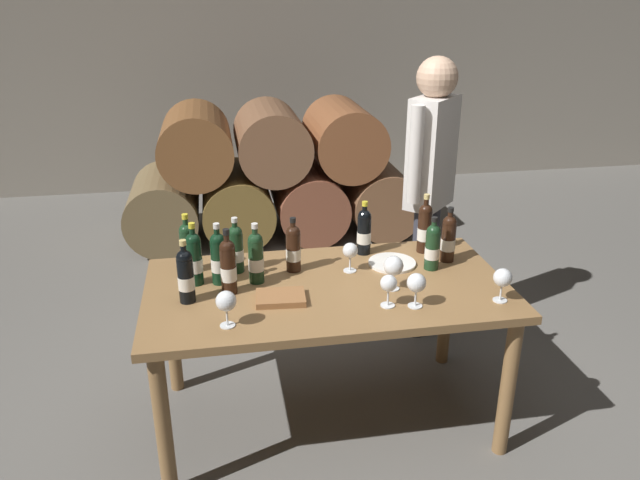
{
  "coord_description": "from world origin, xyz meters",
  "views": [
    {
      "loc": [
        -0.48,
        -2.54,
        2.07
      ],
      "look_at": [
        0.0,
        0.2,
        0.91
      ],
      "focal_mm": 34.47,
      "sensor_mm": 36.0,
      "label": 1
    }
  ],
  "objects_px": {
    "wine_glass_2": "(226,302)",
    "wine_glass_0": "(503,278)",
    "tasting_notebook": "(281,298)",
    "wine_bottle_4": "(194,258)",
    "wine_glass_1": "(350,251)",
    "wine_bottle_5": "(236,248)",
    "wine_bottle_7": "(433,246)",
    "wine_bottle_9": "(218,258)",
    "serving_plate": "(392,263)",
    "wine_bottle_3": "(293,248)",
    "sommelier_presenting": "(430,175)",
    "wine_bottle_2": "(228,266)",
    "wine_bottle_1": "(448,238)",
    "wine_bottle_8": "(364,231)",
    "wine_bottle_11": "(425,227)",
    "wine_bottle_0": "(188,247)",
    "wine_glass_4": "(394,266)",
    "dining_table": "(327,303)",
    "wine_glass_3": "(389,284)",
    "wine_bottle_6": "(186,275)",
    "wine_glass_5": "(416,284)"
  },
  "relations": [
    {
      "from": "wine_bottle_3",
      "to": "wine_glass_2",
      "type": "relative_size",
      "value": 1.74
    },
    {
      "from": "wine_glass_0",
      "to": "tasting_notebook",
      "type": "bearing_deg",
      "value": 169.82
    },
    {
      "from": "wine_bottle_2",
      "to": "tasting_notebook",
      "type": "xyz_separation_m",
      "value": [
        0.22,
        -0.12,
        -0.12
      ]
    },
    {
      "from": "dining_table",
      "to": "serving_plate",
      "type": "height_order",
      "value": "serving_plate"
    },
    {
      "from": "wine_bottle_3",
      "to": "sommelier_presenting",
      "type": "xyz_separation_m",
      "value": [
        0.89,
        0.56,
        0.16
      ]
    },
    {
      "from": "serving_plate",
      "to": "wine_glass_3",
      "type": "bearing_deg",
      "value": -108.68
    },
    {
      "from": "dining_table",
      "to": "wine_glass_3",
      "type": "bearing_deg",
      "value": -47.14
    },
    {
      "from": "wine_bottle_1",
      "to": "wine_bottle_9",
      "type": "height_order",
      "value": "wine_bottle_9"
    },
    {
      "from": "wine_glass_2",
      "to": "wine_bottle_8",
      "type": "bearing_deg",
      "value": 40.75
    },
    {
      "from": "wine_bottle_11",
      "to": "wine_glass_5",
      "type": "distance_m",
      "value": 0.62
    },
    {
      "from": "wine_bottle_3",
      "to": "wine_bottle_6",
      "type": "distance_m",
      "value": 0.56
    },
    {
      "from": "wine_bottle_6",
      "to": "wine_bottle_5",
      "type": "bearing_deg",
      "value": 49.9
    },
    {
      "from": "wine_bottle_11",
      "to": "wine_glass_1",
      "type": "bearing_deg",
      "value": -158.62
    },
    {
      "from": "wine_bottle_9",
      "to": "wine_glass_0",
      "type": "relative_size",
      "value": 1.92
    },
    {
      "from": "wine_bottle_1",
      "to": "wine_glass_2",
      "type": "bearing_deg",
      "value": -157.61
    },
    {
      "from": "wine_glass_4",
      "to": "wine_bottle_5",
      "type": "bearing_deg",
      "value": 155.52
    },
    {
      "from": "wine_bottle_5",
      "to": "wine_bottle_7",
      "type": "height_order",
      "value": "wine_bottle_5"
    },
    {
      "from": "tasting_notebook",
      "to": "serving_plate",
      "type": "height_order",
      "value": "tasting_notebook"
    },
    {
      "from": "wine_bottle_2",
      "to": "wine_bottle_7",
      "type": "height_order",
      "value": "wine_bottle_2"
    },
    {
      "from": "wine_bottle_11",
      "to": "wine_glass_3",
      "type": "relative_size",
      "value": 2.13
    },
    {
      "from": "wine_bottle_5",
      "to": "wine_bottle_6",
      "type": "height_order",
      "value": "wine_bottle_6"
    },
    {
      "from": "wine_bottle_4",
      "to": "wine_glass_1",
      "type": "xyz_separation_m",
      "value": [
        0.75,
        0.01,
        -0.03
      ]
    },
    {
      "from": "wine_bottle_4",
      "to": "wine_bottle_9",
      "type": "height_order",
      "value": "wine_bottle_4"
    },
    {
      "from": "wine_bottle_11",
      "to": "serving_plate",
      "type": "bearing_deg",
      "value": -148.04
    },
    {
      "from": "wine_bottle_2",
      "to": "tasting_notebook",
      "type": "distance_m",
      "value": 0.28
    },
    {
      "from": "wine_bottle_8",
      "to": "wine_bottle_3",
      "type": "bearing_deg",
      "value": -159.54
    },
    {
      "from": "wine_bottle_4",
      "to": "serving_plate",
      "type": "height_order",
      "value": "wine_bottle_4"
    },
    {
      "from": "wine_bottle_1",
      "to": "wine_bottle_8",
      "type": "distance_m",
      "value": 0.43
    },
    {
      "from": "wine_bottle_0",
      "to": "wine_glass_0",
      "type": "xyz_separation_m",
      "value": [
        1.38,
        -0.55,
        -0.02
      ]
    },
    {
      "from": "wine_glass_2",
      "to": "wine_glass_1",
      "type": "bearing_deg",
      "value": 34.93
    },
    {
      "from": "wine_bottle_4",
      "to": "wine_bottle_3",
      "type": "bearing_deg",
      "value": 7.82
    },
    {
      "from": "wine_bottle_0",
      "to": "wine_bottle_4",
      "type": "height_order",
      "value": "wine_bottle_4"
    },
    {
      "from": "wine_bottle_3",
      "to": "wine_glass_3",
      "type": "height_order",
      "value": "wine_bottle_3"
    },
    {
      "from": "wine_glass_1",
      "to": "serving_plate",
      "type": "xyz_separation_m",
      "value": [
        0.23,
        0.04,
        -0.1
      ]
    },
    {
      "from": "wine_bottle_7",
      "to": "wine_glass_5",
      "type": "relative_size",
      "value": 1.72
    },
    {
      "from": "wine_bottle_4",
      "to": "sommelier_presenting",
      "type": "height_order",
      "value": "sommelier_presenting"
    },
    {
      "from": "wine_bottle_9",
      "to": "wine_glass_3",
      "type": "distance_m",
      "value": 0.81
    },
    {
      "from": "wine_bottle_3",
      "to": "wine_glass_2",
      "type": "distance_m",
      "value": 0.6
    },
    {
      "from": "wine_bottle_1",
      "to": "sommelier_presenting",
      "type": "bearing_deg",
      "value": 80.54
    },
    {
      "from": "wine_bottle_0",
      "to": "wine_bottle_9",
      "type": "height_order",
      "value": "same"
    },
    {
      "from": "wine_bottle_4",
      "to": "serving_plate",
      "type": "xyz_separation_m",
      "value": [
        0.97,
        0.05,
        -0.13
      ]
    },
    {
      "from": "wine_bottle_11",
      "to": "wine_glass_3",
      "type": "bearing_deg",
      "value": -122.55
    },
    {
      "from": "wine_bottle_11",
      "to": "wine_glass_1",
      "type": "distance_m",
      "value": 0.47
    },
    {
      "from": "wine_bottle_1",
      "to": "wine_glass_1",
      "type": "distance_m",
      "value": 0.52
    },
    {
      "from": "wine_bottle_0",
      "to": "wine_glass_4",
      "type": "distance_m",
      "value": 1.0
    },
    {
      "from": "wine_glass_2",
      "to": "wine_glass_0",
      "type": "bearing_deg",
      "value": 0.48
    },
    {
      "from": "wine_bottle_2",
      "to": "wine_glass_5",
      "type": "relative_size",
      "value": 1.98
    },
    {
      "from": "wine_glass_0",
      "to": "serving_plate",
      "type": "relative_size",
      "value": 0.65
    },
    {
      "from": "wine_glass_3",
      "to": "wine_glass_4",
      "type": "distance_m",
      "value": 0.17
    },
    {
      "from": "wine_bottle_5",
      "to": "wine_glass_2",
      "type": "distance_m",
      "value": 0.53
    }
  ]
}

